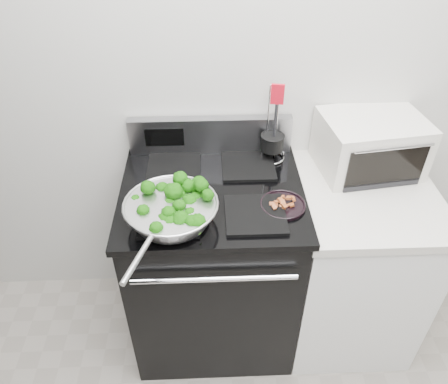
{
  "coord_description": "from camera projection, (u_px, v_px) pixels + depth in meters",
  "views": [
    {
      "loc": [
        -0.31,
        -0.05,
        2.11
      ],
      "look_at": [
        -0.25,
        1.36,
        0.98
      ],
      "focal_mm": 35.0,
      "sensor_mm": 36.0,
      "label": 1
    }
  ],
  "objects": [
    {
      "name": "back_wall",
      "position": [
        278.0,
        68.0,
        1.89
      ],
      "size": [
        4.0,
        0.02,
        2.7
      ],
      "primitive_type": "cube",
      "color": "#BAB8B0",
      "rests_on": "ground"
    },
    {
      "name": "gas_range",
      "position": [
        213.0,
        263.0,
        2.16
      ],
      "size": [
        0.79,
        0.69,
        1.13
      ],
      "color": "black",
      "rests_on": "floor"
    },
    {
      "name": "counter",
      "position": [
        349.0,
        263.0,
        2.2
      ],
      "size": [
        0.62,
        0.68,
        0.92
      ],
      "color": "white",
      "rests_on": "floor"
    },
    {
      "name": "skillet",
      "position": [
        171.0,
        210.0,
        1.68
      ],
      "size": [
        0.37,
        0.57,
        0.08
      ],
      "rotation": [
        0.0,
        0.0,
        -0.33
      ],
      "color": "silver",
      "rests_on": "gas_range"
    },
    {
      "name": "broccoli_pile",
      "position": [
        171.0,
        206.0,
        1.67
      ],
      "size": [
        0.29,
        0.29,
        0.1
      ],
      "primitive_type": null,
      "color": "black",
      "rests_on": "skillet"
    },
    {
      "name": "bacon_plate",
      "position": [
        283.0,
        203.0,
        1.78
      ],
      "size": [
        0.19,
        0.19,
        0.04
      ],
      "rotation": [
        0.0,
        0.0,
        -0.25
      ],
      "color": "black",
      "rests_on": "gas_range"
    },
    {
      "name": "utensil_holder",
      "position": [
        272.0,
        146.0,
        2.02
      ],
      "size": [
        0.12,
        0.12,
        0.38
      ],
      "rotation": [
        0.0,
        0.0,
        -0.16
      ],
      "color": "silver",
      "rests_on": "gas_range"
    },
    {
      "name": "toaster_oven",
      "position": [
        370.0,
        144.0,
        1.98
      ],
      "size": [
        0.48,
        0.39,
        0.25
      ],
      "rotation": [
        0.0,
        0.0,
        0.14
      ],
      "color": "silver",
      "rests_on": "counter"
    }
  ]
}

